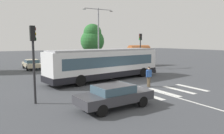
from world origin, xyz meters
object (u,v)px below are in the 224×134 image
at_px(bus_stop_shelter, 139,50).
at_px(foreground_sedan, 114,95).
at_px(parked_car_black, 70,62).
at_px(traffic_light_near_corner, 33,52).
at_px(traffic_light_far_corner, 140,45).
at_px(city_transit_bus, 106,64).
at_px(pedestrian_crossing_street, 149,75).
at_px(parked_car_red, 84,61).
at_px(twin_arm_street_lamp, 98,31).
at_px(parked_car_charcoal, 102,60).
at_px(parked_car_champagne, 32,64).
at_px(parked_car_teal, 52,63).
at_px(background_tree_right, 92,39).

bearing_deg(bus_stop_shelter, foreground_sedan, -131.91).
relative_size(parked_car_black, traffic_light_near_corner, 0.96).
bearing_deg(traffic_light_far_corner, city_transit_bus, -147.91).
xyz_separation_m(pedestrian_crossing_street, parked_car_red, (1.71, 17.30, -0.20)).
relative_size(pedestrian_crossing_street, twin_arm_street_lamp, 0.20).
height_order(city_transit_bus, parked_car_charcoal, city_transit_bus).
bearing_deg(city_transit_bus, parked_car_charcoal, 63.28).
relative_size(foreground_sedan, parked_car_black, 1.02).
bearing_deg(parked_car_champagne, bus_stop_shelter, -14.73).
xyz_separation_m(foreground_sedan, bus_stop_shelter, (14.80, 16.49, 1.65)).
xyz_separation_m(parked_car_champagne, parked_car_teal, (2.74, -0.27, 0.00)).
bearing_deg(parked_car_teal, traffic_light_far_corner, -31.75).
distance_m(pedestrian_crossing_street, parked_car_charcoal, 17.38).
bearing_deg(parked_car_black, parked_car_red, 12.39).
height_order(pedestrian_crossing_street, foreground_sedan, pedestrian_crossing_street).
bearing_deg(parked_car_red, parked_car_charcoal, -10.65).
distance_m(traffic_light_near_corner, traffic_light_far_corner, 19.53).
height_order(parked_car_champagne, traffic_light_near_corner, traffic_light_near_corner).
height_order(city_transit_bus, parked_car_black, city_transit_bus).
relative_size(parked_car_charcoal, traffic_light_near_corner, 0.96).
bearing_deg(parked_car_teal, bus_stop_shelter, -16.62).
relative_size(city_transit_bus, parked_car_red, 2.78).
relative_size(pedestrian_crossing_street, parked_car_red, 0.38).
distance_m(traffic_light_near_corner, twin_arm_street_lamp, 18.00).
bearing_deg(city_transit_bus, bus_stop_shelter, 37.83).
distance_m(city_transit_bus, parked_car_charcoal, 13.39).
distance_m(foreground_sedan, traffic_light_near_corner, 5.47).
xyz_separation_m(parked_car_charcoal, bus_stop_shelter, (4.72, -3.61, 1.65)).
bearing_deg(parked_car_charcoal, pedestrian_crossing_street, -105.35).
bearing_deg(parked_car_champagne, parked_car_red, 0.51).
xyz_separation_m(city_transit_bus, parked_car_red, (3.12, 12.48, -0.82)).
bearing_deg(parked_car_charcoal, traffic_light_near_corner, -129.27).
bearing_deg(foreground_sedan, background_tree_right, 66.68).
xyz_separation_m(parked_car_champagne, background_tree_right, (11.46, 4.35, 3.56)).
bearing_deg(traffic_light_near_corner, parked_car_champagne, 80.18).
height_order(parked_car_champagne, twin_arm_street_lamp, twin_arm_street_lamp).
bearing_deg(background_tree_right, pedestrian_crossing_street, -103.71).
xyz_separation_m(parked_car_charcoal, background_tree_right, (0.66, 4.82, 3.56)).
relative_size(city_transit_bus, bus_stop_shelter, 3.48).
bearing_deg(parked_car_teal, traffic_light_near_corner, -108.58).
bearing_deg(traffic_light_near_corner, city_transit_bus, 32.40).
relative_size(traffic_light_near_corner, traffic_light_far_corner, 0.96).
height_order(pedestrian_crossing_street, parked_car_black, pedestrian_crossing_street).
relative_size(traffic_light_near_corner, background_tree_right, 0.67).
height_order(city_transit_bus, parked_car_teal, city_transit_bus).
bearing_deg(background_tree_right, traffic_light_near_corner, -123.68).
distance_m(foreground_sedan, bus_stop_shelter, 22.21).
height_order(traffic_light_near_corner, bus_stop_shelter, traffic_light_near_corner).
bearing_deg(traffic_light_near_corner, parked_car_charcoal, 50.73).
bearing_deg(city_transit_bus, parked_car_black, 87.36).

